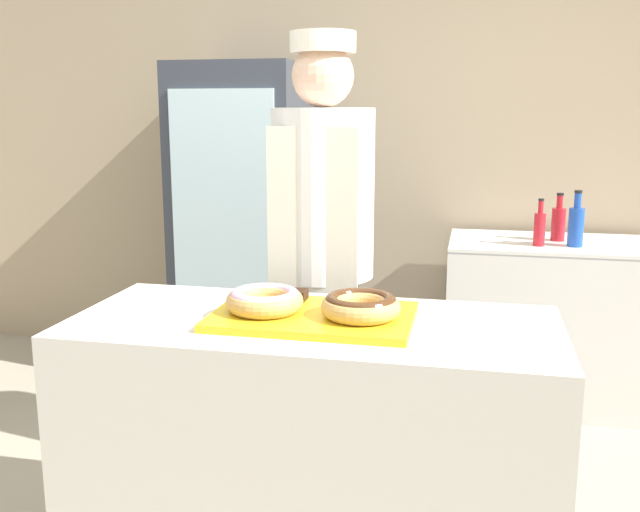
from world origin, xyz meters
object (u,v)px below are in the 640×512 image
at_px(bottle_blue, 576,225).
at_px(chest_freezer, 551,321).
at_px(bottle_red_b, 558,222).
at_px(donut_chocolate_glaze, 361,305).
at_px(brownie_back_left, 295,295).
at_px(beverage_fridge, 245,226).
at_px(donut_light_glaze, 265,299).
at_px(bottle_red, 540,228).
at_px(serving_tray, 313,317).
at_px(brownie_back_right, 350,298).
at_px(baker_person, 322,256).

bearing_deg(bottle_blue, chest_freezer, 123.76).
bearing_deg(bottle_red_b, donut_chocolate_glaze, -112.60).
xyz_separation_m(brownie_back_left, beverage_fridge, (-0.69, 1.59, -0.04)).
height_order(donut_light_glaze, donut_chocolate_glaze, same).
height_order(bottle_red, bottle_red_b, bottle_red_b).
distance_m(serving_tray, bottle_red_b, 1.98).
bearing_deg(donut_chocolate_glaze, beverage_fridge, 118.17).
bearing_deg(bottle_red, donut_chocolate_glaze, -111.51).
relative_size(serving_tray, brownie_back_right, 8.37).
distance_m(serving_tray, bottle_blue, 1.89).
bearing_deg(bottle_red, brownie_back_right, -115.38).
distance_m(brownie_back_right, bottle_red, 1.62).
xyz_separation_m(brownie_back_left, bottle_red, (0.88, 1.47, 0.02)).
distance_m(beverage_fridge, chest_freezer, 1.73).
distance_m(baker_person, chest_freezer, 1.56).
height_order(donut_light_glaze, brownie_back_right, donut_light_glaze).
distance_m(brownie_back_left, bottle_red, 1.71).
bearing_deg(chest_freezer, donut_light_glaze, -120.59).
bearing_deg(brownie_back_left, bottle_red_b, 59.01).
height_order(chest_freezer, bottle_blue, bottle_blue).
bearing_deg(donut_light_glaze, serving_tray, 5.47).
xyz_separation_m(donut_light_glaze, chest_freezer, (1.03, 1.75, -0.52)).
bearing_deg(brownie_back_right, serving_tray, -123.16).
height_order(donut_chocolate_glaze, brownie_back_right, donut_chocolate_glaze).
bearing_deg(donut_light_glaze, baker_person, 86.87).
relative_size(donut_chocolate_glaze, beverage_fridge, 0.14).
distance_m(serving_tray, brownie_back_left, 0.17).
height_order(serving_tray, bottle_red, bottle_red).
bearing_deg(donut_light_glaze, bottle_red_b, 59.80).
relative_size(donut_light_glaze, chest_freezer, 0.22).
relative_size(donut_light_glaze, brownie_back_right, 3.28).
bearing_deg(brownie_back_right, bottle_blue, 59.69).
relative_size(donut_chocolate_glaze, baker_person, 0.13).
distance_m(brownie_back_right, chest_freezer, 1.85).
bearing_deg(chest_freezer, donut_chocolate_glaze, -112.87).
relative_size(donut_chocolate_glaze, bottle_red, 1.01).
bearing_deg(bottle_red_b, chest_freezer, -99.53).
distance_m(serving_tray, donut_chocolate_glaze, 0.16).
xyz_separation_m(beverage_fridge, chest_freezer, (1.67, 0.01, -0.45)).
xyz_separation_m(donut_chocolate_glaze, bottle_red, (0.64, 1.62, -0.00)).
distance_m(donut_light_glaze, donut_chocolate_glaze, 0.30).
bearing_deg(donut_light_glaze, brownie_back_left, 69.11).
bearing_deg(chest_freezer, bottle_blue, -56.24).
height_order(brownie_back_right, bottle_red, bottle_red).
bearing_deg(bottle_blue, donut_light_glaze, -124.04).
xyz_separation_m(serving_tray, bottle_blue, (0.96, 1.62, 0.06)).
height_order(serving_tray, bottle_blue, bottle_blue).
bearing_deg(bottle_red_b, brownie_back_left, -120.99).
distance_m(bottle_red, bottle_red_b, 0.20).
xyz_separation_m(bottle_red, bottle_blue, (0.17, 0.02, 0.02)).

